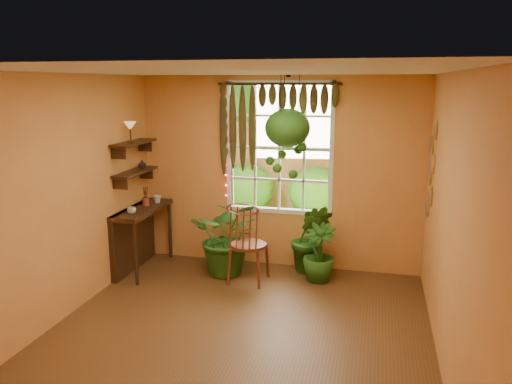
% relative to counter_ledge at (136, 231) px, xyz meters
% --- Properties ---
extents(floor, '(4.50, 4.50, 0.00)m').
position_rel_counter_ledge_xyz_m(floor, '(1.91, -1.60, -0.55)').
color(floor, brown).
rests_on(floor, ground).
extents(ceiling, '(4.50, 4.50, 0.00)m').
position_rel_counter_ledge_xyz_m(ceiling, '(1.91, -1.60, 2.15)').
color(ceiling, white).
rests_on(ceiling, wall_back).
extents(wall_back, '(4.00, 0.00, 4.00)m').
position_rel_counter_ledge_xyz_m(wall_back, '(1.91, 0.65, 0.80)').
color(wall_back, '#E2974D').
rests_on(wall_back, floor).
extents(wall_left, '(0.00, 4.50, 4.50)m').
position_rel_counter_ledge_xyz_m(wall_left, '(-0.09, -1.60, 0.80)').
color(wall_left, '#E2974D').
rests_on(wall_left, floor).
extents(wall_right, '(0.00, 4.50, 4.50)m').
position_rel_counter_ledge_xyz_m(wall_right, '(3.91, -1.60, 0.80)').
color(wall_right, '#E2974D').
rests_on(wall_right, floor).
extents(window, '(1.52, 0.10, 1.86)m').
position_rel_counter_ledge_xyz_m(window, '(1.91, 0.68, 1.15)').
color(window, white).
rests_on(window, wall_back).
extents(valance_vine, '(1.70, 0.12, 1.10)m').
position_rel_counter_ledge_xyz_m(valance_vine, '(1.82, 0.56, 1.73)').
color(valance_vine, '#341F0E').
rests_on(valance_vine, window).
extents(string_lights, '(0.03, 0.03, 1.54)m').
position_rel_counter_ledge_xyz_m(string_lights, '(1.15, 0.59, 1.20)').
color(string_lights, '#FF2633').
rests_on(string_lights, window).
extents(wall_plates, '(0.04, 0.32, 1.10)m').
position_rel_counter_ledge_xyz_m(wall_plates, '(3.89, 0.19, 1.00)').
color(wall_plates, beige).
rests_on(wall_plates, wall_right).
extents(counter_ledge, '(0.40, 1.20, 0.90)m').
position_rel_counter_ledge_xyz_m(counter_ledge, '(0.00, 0.00, 0.00)').
color(counter_ledge, '#341F0E').
rests_on(counter_ledge, floor).
extents(shelf_lower, '(0.25, 0.90, 0.04)m').
position_rel_counter_ledge_xyz_m(shelf_lower, '(0.03, 0.00, 0.85)').
color(shelf_lower, '#341F0E').
rests_on(shelf_lower, wall_left).
extents(shelf_upper, '(0.25, 0.90, 0.04)m').
position_rel_counter_ledge_xyz_m(shelf_upper, '(0.03, 0.00, 1.25)').
color(shelf_upper, '#341F0E').
rests_on(shelf_upper, wall_left).
extents(backyard, '(14.00, 10.00, 12.00)m').
position_rel_counter_ledge_xyz_m(backyard, '(2.15, 5.27, 0.73)').
color(backyard, '#215117').
rests_on(backyard, ground).
extents(windsor_chair, '(0.51, 0.54, 1.28)m').
position_rel_counter_ledge_xyz_m(windsor_chair, '(1.65, -0.11, -0.18)').
color(windsor_chair, brown).
rests_on(windsor_chair, floor).
extents(potted_plant_left, '(1.08, 0.97, 1.07)m').
position_rel_counter_ledge_xyz_m(potted_plant_left, '(1.32, 0.12, -0.01)').
color(potted_plant_left, '#1B4412').
rests_on(potted_plant_left, floor).
extents(potted_plant_mid, '(0.55, 0.45, 0.98)m').
position_rel_counter_ledge_xyz_m(potted_plant_mid, '(2.40, 0.45, -0.06)').
color(potted_plant_mid, '#1B4412').
rests_on(potted_plant_mid, floor).
extents(potted_plant_right, '(0.53, 0.53, 0.78)m').
position_rel_counter_ledge_xyz_m(potted_plant_right, '(2.56, 0.17, -0.16)').
color(potted_plant_right, '#1B4412').
rests_on(potted_plant_right, floor).
extents(hanging_basket, '(0.60, 0.60, 1.35)m').
position_rel_counter_ledge_xyz_m(hanging_basket, '(2.09, 0.31, 1.38)').
color(hanging_basket, black).
rests_on(hanging_basket, ceiling).
extents(cup_a, '(0.15, 0.15, 0.09)m').
position_rel_counter_ledge_xyz_m(cup_a, '(0.13, -0.34, 0.39)').
color(cup_a, silver).
rests_on(cup_a, counter_ledge).
extents(cup_b, '(0.14, 0.14, 0.10)m').
position_rel_counter_ledge_xyz_m(cup_b, '(0.19, 0.33, 0.40)').
color(cup_b, beige).
rests_on(cup_b, counter_ledge).
extents(brush_jar, '(0.09, 0.09, 0.34)m').
position_rel_counter_ledge_xyz_m(brush_jar, '(0.11, 0.12, 0.48)').
color(brush_jar, brown).
rests_on(brush_jar, counter_ledge).
extents(shelf_vase, '(0.14, 0.14, 0.12)m').
position_rel_counter_ledge_xyz_m(shelf_vase, '(0.04, 0.21, 0.93)').
color(shelf_vase, '#B2AD99').
rests_on(shelf_vase, shelf_lower).
extents(tiffany_lamp, '(0.17, 0.17, 0.28)m').
position_rel_counter_ledge_xyz_m(tiffany_lamp, '(0.05, -0.11, 1.47)').
color(tiffany_lamp, brown).
rests_on(tiffany_lamp, shelf_upper).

